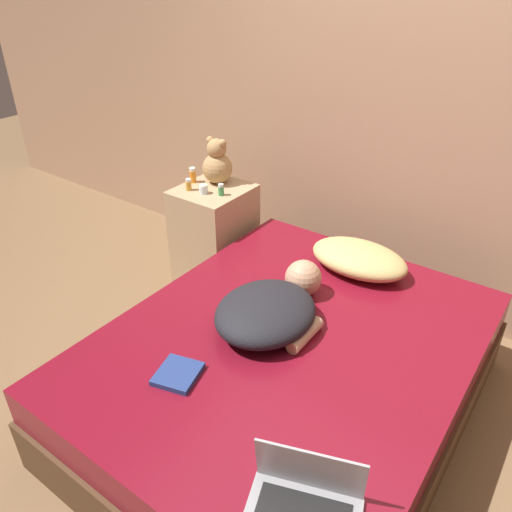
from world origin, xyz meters
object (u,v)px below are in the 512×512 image
object	(u,v)px
person_lying	(272,308)
bottle_green	(221,190)
pillow	(358,258)
teddy_bear	(217,164)
bottle_amber	(189,185)
bottle_clear	(204,189)
book	(178,374)
laptop	(305,498)
bottle_orange	(193,175)

from	to	relation	value
person_lying	bottle_green	bearing A→B (deg)	142.05
pillow	teddy_bear	bearing A→B (deg)	174.51
person_lying	bottle_amber	xyz separation A→B (m)	(-0.99, 0.54, 0.17)
teddy_bear	bottle_clear	xyz separation A→B (m)	(0.04, -0.18, -0.10)
bottle_amber	bottle_clear	size ratio (longest dim) A/B	1.33
bottle_green	book	world-z (taller)	bottle_green
bottle_clear	bottle_green	bearing A→B (deg)	21.80
book	laptop	bearing A→B (deg)	-14.75
pillow	bottle_clear	world-z (taller)	bottle_clear
pillow	book	size ratio (longest dim) A/B	2.50
bottle_amber	bottle_green	bearing A→B (deg)	15.28
pillow	bottle_orange	bearing A→B (deg)	179.47
bottle_green	book	distance (m)	1.31
bottle_clear	person_lying	bearing A→B (deg)	-32.24
person_lying	teddy_bear	xyz separation A→B (m)	(-0.92, 0.74, 0.26)
bottle_green	laptop	bearing A→B (deg)	-43.22
bottle_orange	pillow	bearing A→B (deg)	-0.53
teddy_bear	bottle_amber	world-z (taller)	teddy_bear
bottle_orange	teddy_bear	bearing A→B (deg)	34.38
book	bottle_amber	bearing A→B (deg)	129.99
bottle_clear	bottle_green	world-z (taller)	bottle_green
bottle_clear	book	size ratio (longest dim) A/B	0.26
laptop	teddy_bear	distance (m)	2.11
laptop	teddy_bear	bearing A→B (deg)	117.01
bottle_amber	bottle_green	xyz separation A→B (m)	(0.21, 0.06, -0.00)
bottle_clear	bottle_orange	bearing A→B (deg)	151.07
teddy_bear	bottle_clear	size ratio (longest dim) A/B	5.25
book	bottle_clear	bearing A→B (deg)	126.00
pillow	bottle_green	distance (m)	0.92
person_lying	bottle_green	world-z (taller)	bottle_green
pillow	bottle_orange	world-z (taller)	bottle_orange
laptop	teddy_bear	world-z (taller)	teddy_bear
bottle_green	pillow	bearing A→B (deg)	2.73
laptop	book	size ratio (longest dim) A/B	1.87
bottle_amber	bottle_clear	xyz separation A→B (m)	(0.11, 0.02, -0.01)
person_lying	book	size ratio (longest dim) A/B	3.19
person_lying	pillow	bearing A→B (deg)	79.02
bottle_orange	book	bearing A→B (deg)	-50.82
bottle_green	book	size ratio (longest dim) A/B	0.34
laptop	book	distance (m)	0.73
bottle_clear	book	xyz separation A→B (m)	(0.77, -1.06, -0.24)
teddy_bear	bottle_orange	xyz separation A→B (m)	(-0.13, -0.09, -0.08)
bottle_orange	bottle_clear	bearing A→B (deg)	-28.93
book	person_lying	bearing A→B (deg)	77.80
bottle_green	bottle_clear	bearing A→B (deg)	-158.20
person_lying	teddy_bear	world-z (taller)	teddy_bear
teddy_bear	book	size ratio (longest dim) A/B	1.37
bottle_amber	bottle_clear	world-z (taller)	bottle_amber
person_lying	teddy_bear	distance (m)	1.21
bottle_amber	book	distance (m)	1.39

